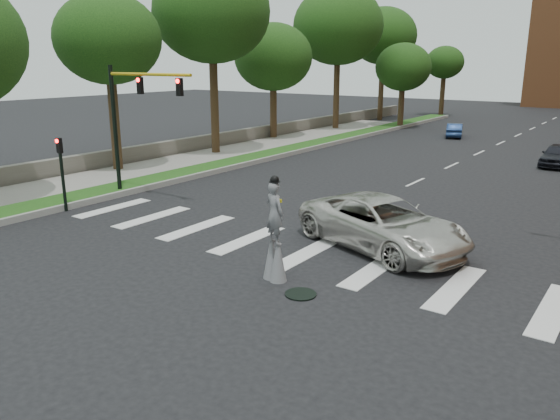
% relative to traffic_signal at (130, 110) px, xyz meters
% --- Properties ---
extents(ground_plane, '(160.00, 160.00, 0.00)m').
position_rel_traffic_signal_xyz_m(ground_plane, '(9.78, -3.00, -4.15)').
color(ground_plane, black).
rests_on(ground_plane, ground).
extents(grass_median, '(2.00, 60.00, 0.25)m').
position_rel_traffic_signal_xyz_m(grass_median, '(-1.72, 17.00, -4.03)').
color(grass_median, '#1C4914').
rests_on(grass_median, ground).
extents(median_curb, '(0.20, 60.00, 0.28)m').
position_rel_traffic_signal_xyz_m(median_curb, '(-0.67, 17.00, -4.01)').
color(median_curb, gray).
rests_on(median_curb, ground).
extents(sidewalk_left, '(4.00, 60.00, 0.18)m').
position_rel_traffic_signal_xyz_m(sidewalk_left, '(-4.72, 7.00, -4.06)').
color(sidewalk_left, gray).
rests_on(sidewalk_left, ground).
extents(stone_wall, '(0.50, 56.00, 1.10)m').
position_rel_traffic_signal_xyz_m(stone_wall, '(-7.22, 19.00, -3.60)').
color(stone_wall, '#605C52').
rests_on(stone_wall, ground).
extents(manhole, '(0.90, 0.90, 0.04)m').
position_rel_traffic_signal_xyz_m(manhole, '(12.78, -5.00, -4.13)').
color(manhole, black).
rests_on(manhole, ground).
extents(traffic_signal, '(5.30, 0.23, 6.20)m').
position_rel_traffic_signal_xyz_m(traffic_signal, '(0.00, 0.00, 0.00)').
color(traffic_signal, black).
rests_on(traffic_signal, ground).
extents(secondary_signal, '(0.25, 0.21, 3.23)m').
position_rel_traffic_signal_xyz_m(secondary_signal, '(-0.52, -3.50, -2.20)').
color(secondary_signal, black).
rests_on(secondary_signal, ground).
extents(stilt_performer, '(0.83, 0.63, 3.21)m').
position_rel_traffic_signal_xyz_m(stilt_performer, '(11.52, -4.50, -2.83)').
color(stilt_performer, '#382616').
rests_on(stilt_performer, ground).
extents(suv_crossing, '(7.11, 4.99, 1.80)m').
position_rel_traffic_signal_xyz_m(suv_crossing, '(12.93, 0.00, -3.25)').
color(suv_crossing, beige).
rests_on(suv_crossing, ground).
extents(car_near, '(1.70, 4.13, 1.40)m').
position_rel_traffic_signal_xyz_m(car_near, '(15.20, 20.61, -3.45)').
color(car_near, black).
rests_on(car_near, ground).
extents(car_mid, '(2.24, 3.82, 1.19)m').
position_rel_traffic_signal_xyz_m(car_mid, '(5.55, 30.36, -3.56)').
color(car_mid, navy).
rests_on(car_mid, ground).
extents(tree_1, '(5.95, 5.95, 10.11)m').
position_rel_traffic_signal_xyz_m(tree_1, '(-5.86, 3.62, 3.38)').
color(tree_1, '#382616').
rests_on(tree_1, ground).
extents(tree_2, '(7.81, 7.81, 12.81)m').
position_rel_traffic_signal_xyz_m(tree_2, '(-5.21, 11.60, 5.31)').
color(tree_2, '#382616').
rests_on(tree_2, ground).
extents(tree_3, '(6.37, 6.37, 9.39)m').
position_rel_traffic_signal_xyz_m(tree_3, '(-6.48, 20.26, 2.51)').
color(tree_3, '#382616').
rests_on(tree_3, ground).
extents(tree_4, '(8.27, 8.27, 13.00)m').
position_rel_traffic_signal_xyz_m(tree_4, '(-5.47, 29.00, 5.31)').
color(tree_4, '#382616').
rests_on(tree_4, ground).
extents(tree_5, '(7.14, 7.14, 12.02)m').
position_rel_traffic_signal_xyz_m(tree_5, '(-5.96, 39.87, 4.80)').
color(tree_5, '#382616').
rests_on(tree_5, ground).
extents(tree_6, '(5.33, 5.33, 8.08)m').
position_rel_traffic_signal_xyz_m(tree_6, '(-1.04, 34.04, 1.63)').
color(tree_6, '#382616').
rests_on(tree_6, ground).
extents(tree_7, '(4.43, 4.43, 8.11)m').
position_rel_traffic_signal_xyz_m(tree_7, '(-1.94, 48.28, 2.00)').
color(tree_7, '#382616').
rests_on(tree_7, ground).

